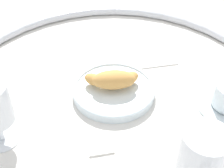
{
  "coord_description": "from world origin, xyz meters",
  "views": [
    {
      "loc": [
        0.01,
        -0.53,
        0.5
      ],
      "look_at": [
        -0.0,
        0.01,
        0.03
      ],
      "focal_mm": 50.0,
      "sensor_mm": 36.0,
      "label": 1
    }
  ],
  "objects": [
    {
      "name": "folded_napkin",
      "position": [
        0.1,
        0.17,
        0.0
      ],
      "size": [
        0.13,
        0.13,
        0.01
      ],
      "primitive_type": "cube",
      "rotation": [
        0.0,
        0.0,
        0.22
      ],
      "color": "silver",
      "rests_on": "ground_plane"
    },
    {
      "name": "table_chrome_rim",
      "position": [
        0.0,
        0.0,
        0.01
      ],
      "size": [
        0.81,
        0.81,
        0.02
      ],
      "primitive_type": "torus",
      "color": "silver",
      "rests_on": "ground_plane"
    },
    {
      "name": "pastry_plate",
      "position": [
        -0.0,
        0.01,
        0.01
      ],
      "size": [
        0.19,
        0.19,
        0.02
      ],
      "color": "silver",
      "rests_on": "ground_plane"
    },
    {
      "name": "croissant_large",
      "position": [
        -0.0,
        0.01,
        0.04
      ],
      "size": [
        0.14,
        0.07,
        0.04
      ],
      "color": "#D6994C",
      "rests_on": "pastry_plate"
    },
    {
      "name": "sugar_packet",
      "position": [
        -0.02,
        -0.15,
        0.0
      ],
      "size": [
        0.06,
        0.04,
        0.01
      ],
      "primitive_type": "cube",
      "rotation": [
        0.0,
        0.0,
        0.21
      ],
      "color": "white",
      "rests_on": "ground_plane"
    },
    {
      "name": "juice_glass_right",
      "position": [
        0.14,
        -0.23,
        0.09
      ],
      "size": [
        0.08,
        0.08,
        0.14
      ],
      "color": "white",
      "rests_on": "ground_plane"
    },
    {
      "name": "ground_plane",
      "position": [
        0.0,
        0.0,
        0.0
      ],
      "size": [
        2.2,
        2.2,
        0.0
      ],
      "primitive_type": "plane",
      "color": "silver"
    }
  ]
}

